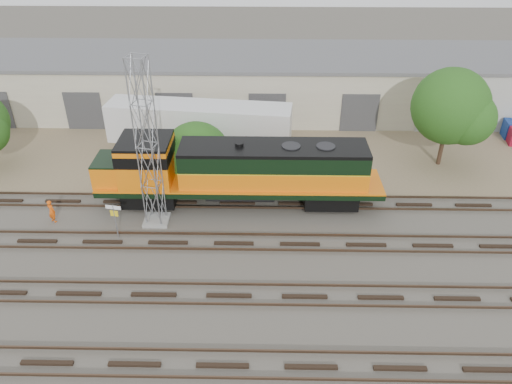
{
  "coord_description": "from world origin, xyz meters",
  "views": [
    {
      "loc": [
        1.79,
        -22.47,
        18.63
      ],
      "look_at": [
        1.3,
        4.0,
        2.2
      ],
      "focal_mm": 35.0,
      "sensor_mm": 36.0,
      "label": 1
    }
  ],
  "objects_px": {
    "worker": "(52,211)",
    "semi_trailer": "(204,125)",
    "locomotive": "(235,171)",
    "signal_tower": "(148,149)"
  },
  "relations": [
    {
      "from": "locomotive",
      "to": "signal_tower",
      "type": "relative_size",
      "value": 1.74
    },
    {
      "from": "locomotive",
      "to": "worker",
      "type": "bearing_deg",
      "value": -168.84
    },
    {
      "from": "worker",
      "to": "semi_trailer",
      "type": "bearing_deg",
      "value": -103.37
    },
    {
      "from": "worker",
      "to": "semi_trailer",
      "type": "xyz_separation_m",
      "value": [
        8.87,
        9.25,
        1.94
      ]
    },
    {
      "from": "signal_tower",
      "to": "semi_trailer",
      "type": "xyz_separation_m",
      "value": [
        2.2,
        9.13,
        -2.5
      ]
    },
    {
      "from": "signal_tower",
      "to": "worker",
      "type": "distance_m",
      "value": 8.01
    },
    {
      "from": "semi_trailer",
      "to": "locomotive",
      "type": "bearing_deg",
      "value": -61.85
    },
    {
      "from": "locomotive",
      "to": "semi_trailer",
      "type": "height_order",
      "value": "locomotive"
    },
    {
      "from": "signal_tower",
      "to": "worker",
      "type": "relative_size",
      "value": 6.79
    },
    {
      "from": "locomotive",
      "to": "worker",
      "type": "relative_size",
      "value": 11.85
    }
  ]
}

